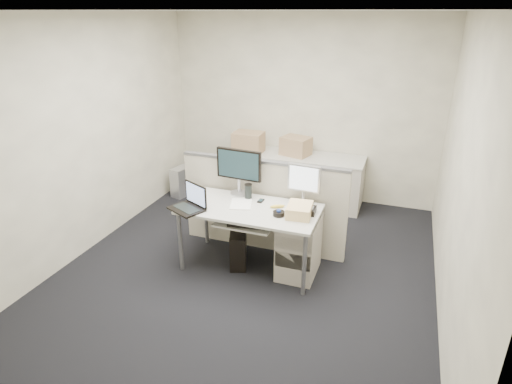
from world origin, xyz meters
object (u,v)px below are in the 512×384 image
at_px(desk, 250,213).
at_px(desk_phone, 306,210).
at_px(monitor_main, 239,172).
at_px(laptop, 186,199).

bearing_deg(desk, desk_phone, 7.59).
bearing_deg(monitor_main, desk_phone, -11.25).
distance_m(desk, laptop, 0.71).
xyz_separation_m(monitor_main, desk_phone, (0.85, -0.24, -0.24)).
height_order(desk, laptop, laptop).
height_order(desk, monitor_main, monitor_main).
xyz_separation_m(desk, monitor_main, (-0.25, 0.32, 0.34)).
bearing_deg(desk_phone, monitor_main, 161.56).
bearing_deg(laptop, monitor_main, 84.50).
xyz_separation_m(desk, desk_phone, (0.60, 0.08, 0.10)).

